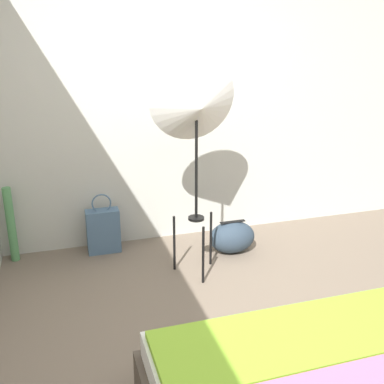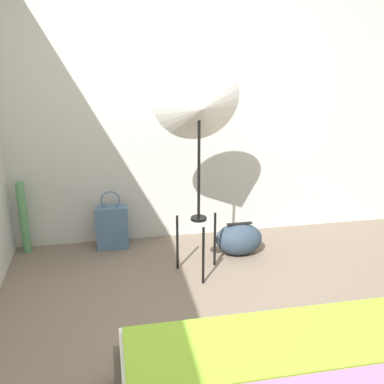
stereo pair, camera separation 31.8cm
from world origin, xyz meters
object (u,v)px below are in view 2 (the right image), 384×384
duffel_bag (239,239)px  tote_bag (112,227)px  photo_umbrella (199,105)px  paper_roll (24,218)px

duffel_bag → tote_bag: bearing=162.6°
tote_bag → duffel_bag: bearing=-17.4°
tote_bag → photo_umbrella: bearing=-41.6°
photo_umbrella → paper_roll: size_ratio=2.62×
duffel_bag → paper_roll: paper_roll is taller
photo_umbrella → paper_roll: 1.83m
photo_umbrella → duffel_bag: (0.41, 0.25, -1.18)m
photo_umbrella → paper_roll: (-1.39, 0.64, -1.00)m
paper_roll → tote_bag: bearing=-4.3°
duffel_bag → paper_roll: bearing=167.8°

